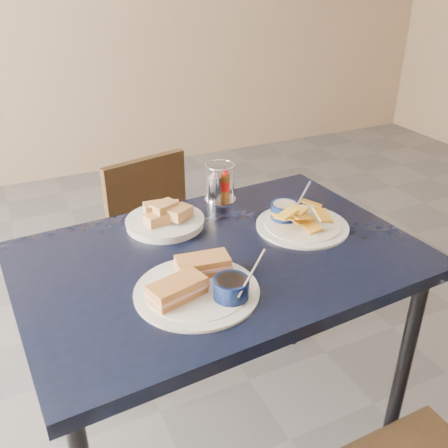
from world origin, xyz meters
name	(u,v)px	position (x,y,z in m)	size (l,w,h in m)	color
ground	(249,380)	(0.00, 0.00, 0.00)	(6.00, 6.00, 0.00)	#56565B
dining_table	(221,274)	(-0.21, -0.18, 0.68)	(1.17, 0.82, 0.75)	black
chair_far	(164,238)	(-0.17, 0.48, 0.45)	(0.44, 0.43, 0.79)	black
sandwich_plate	(200,284)	(-0.33, -0.33, 0.77)	(0.32, 0.32, 0.12)	white
plantain_plate	(296,220)	(0.08, -0.13, 0.77)	(0.29, 0.29, 0.12)	white
bread_basket	(165,219)	(-0.29, 0.05, 0.77)	(0.24, 0.24, 0.08)	white
condiment_caddy	(219,186)	(-0.06, 0.15, 0.81)	(0.11, 0.11, 0.14)	silver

